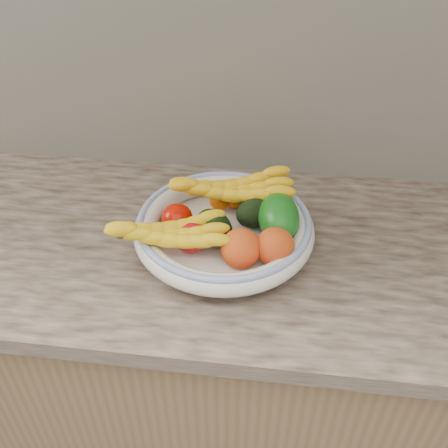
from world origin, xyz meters
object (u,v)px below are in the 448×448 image
(fruit_bowl, at_px, (224,228))
(banana_bunch_front, at_px, (169,236))
(green_mango, at_px, (278,217))
(banana_bunch_back, at_px, (231,192))

(fruit_bowl, relative_size, banana_bunch_front, 1.49)
(green_mango, xyz_separation_m, banana_bunch_front, (-0.22, -0.10, 0.01))
(green_mango, bearing_deg, banana_bunch_front, -167.29)
(banana_bunch_back, relative_size, banana_bunch_front, 1.11)
(fruit_bowl, xyz_separation_m, green_mango, (0.11, 0.02, 0.03))
(fruit_bowl, xyz_separation_m, banana_bunch_front, (-0.10, -0.08, 0.03))
(green_mango, bearing_deg, banana_bunch_back, 138.70)
(fruit_bowl, xyz_separation_m, banana_bunch_back, (0.01, 0.08, 0.04))
(green_mango, distance_m, banana_bunch_back, 0.13)
(fruit_bowl, relative_size, green_mango, 2.94)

